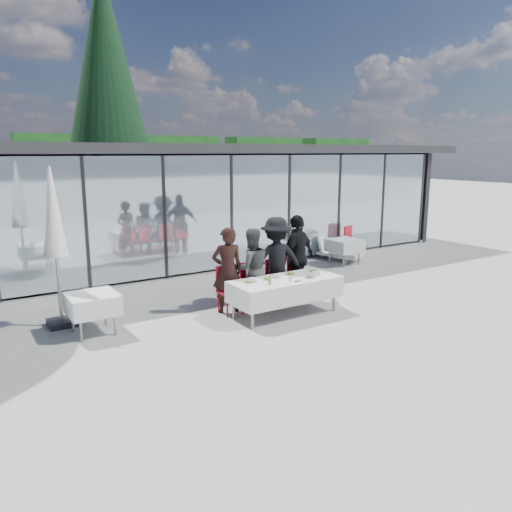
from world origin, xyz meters
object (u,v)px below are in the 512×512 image
Objects in this scene: diner_b at (251,268)px; spare_chair_b at (345,239)px; diner_chair_c at (277,279)px; plate_extra at (310,277)px; diner_c at (276,261)px; diner_chair_d at (298,276)px; plate_c at (292,274)px; spare_chair_a at (334,237)px; lounger at (335,251)px; spare_table_left at (92,304)px; plate_b at (267,278)px; spare_table_right at (345,246)px; diner_a at (227,270)px; conifer_tree at (106,81)px; plate_a at (249,282)px; dining_table at (285,289)px; folded_eyeglasses at (297,281)px; diner_chair_a at (228,287)px; juice_bottle at (270,280)px; market_umbrella at (54,223)px; plate_d at (315,270)px; diner_d at (297,257)px.

spare_chair_b is (5.31, 2.93, -0.31)m from diner_b.
diner_chair_c reaches higher than plate_extra.
diner_c is 0.71m from diner_chair_d.
spare_chair_a reaches higher than plate_c.
plate_c is 0.16× the size of lounger.
plate_b is at bearing -15.25° from spare_table_left.
diner_chair_c reaches higher than spare_table_right.
spare_table_left is (-3.84, 0.84, -0.22)m from plate_c.
conifer_tree reaches higher than diner_a.
plate_a is (0.10, -0.66, -0.11)m from diner_a.
diner_a is (-0.89, 0.78, 0.35)m from dining_table.
diner_chair_d is at bearing 26.11° from plate_b.
folded_eyeglasses is (0.40, -1.08, -0.09)m from diner_b.
diner_chair_a is 2.68m from spare_table_left.
diner_b is 0.86m from plate_c.
conifer_tree is at bearing -71.92° from diner_c.
diner_chair_c is 6.96× the size of folded_eyeglasses.
plate_c is 1.40× the size of juice_bottle.
dining_table is 6.22m from spare_chair_b.
juice_bottle is at bearing 169.81° from folded_eyeglasses.
market_umbrella is at bearing 6.12° from diner_c.
conifer_tree is (-4.50, 8.74, 5.45)m from spare_chair_a.
spare_table_right is at bearing 22.26° from diner_chair_a.
diner_b is at bearing 87.88° from plate_b.
plate_d is at bearing 2.45° from plate_c.
juice_bottle is 0.02× the size of conifer_tree.
diner_d is 1.40m from plate_b.
folded_eyeglasses reaches higher than dining_table.
spare_table_right is at bearing -69.89° from conifer_tree.
diner_chair_a is 3.54m from market_umbrella.
conifer_tree is (0.18, 12.17, 5.45)m from diner_chair_c.
plate_extra is at bearing 11.31° from folded_eyeglasses.
dining_table reaches higher than spare_table_right.
diner_c is (1.20, 0.03, 0.41)m from diner_chair_a.
plate_a is 1.71m from plate_d.
conifer_tree is (-0.43, 12.72, 5.21)m from plate_d.
juice_bottle reaches higher than spare_table_left.
market_umbrella is 8.71m from lounger.
spare_chair_a is (4.10, 3.41, -0.41)m from diner_d.
spare_chair_a is at bearing 59.40° from spare_table_right.
plate_d is 1.66× the size of folded_eyeglasses.
plate_c is 1.66× the size of folded_eyeglasses.
plate_c is at bearing -92.33° from diner_chair_c.
diner_chair_c is (0.31, 0.75, -0.00)m from dining_table.
plate_a is 1.00× the size of plate_b.
diner_chair_a is 1.67m from plate_extra.
diner_c is 1.12m from folded_eyeglasses.
plate_b is at bearing -137.25° from diner_chair_c.
market_umbrella reaches higher than diner_chair_c.
plate_c reaches higher than lounger.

